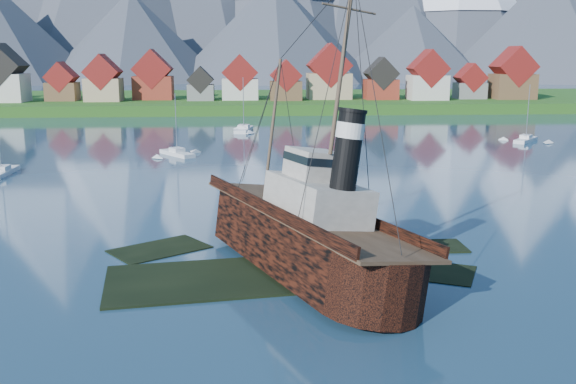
{
  "coord_description": "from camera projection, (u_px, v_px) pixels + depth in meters",
  "views": [
    {
      "loc": [
        -1.61,
        -48.67,
        16.78
      ],
      "look_at": [
        2.33,
        6.0,
        5.0
      ],
      "focal_mm": 40.0,
      "sensor_mm": 36.0,
      "label": 1
    }
  ],
  "objects": [
    {
      "name": "ground",
      "position": [
        264.0,
        269.0,
        51.1
      ],
      "size": [
        1400.0,
        1400.0,
        0.0
      ],
      "primitive_type": "plane",
      "color": "navy",
      "rests_on": "ground"
    },
    {
      "name": "shoal",
      "position": [
        285.0,
        264.0,
        53.39
      ],
      "size": [
        31.71,
        21.24,
        1.14
      ],
      "color": "black",
      "rests_on": "ground"
    },
    {
      "name": "shore_bank",
      "position": [
        246.0,
        105.0,
        216.87
      ],
      "size": [
        600.0,
        80.0,
        3.2
      ],
      "primitive_type": "cube",
      "color": "#164814",
      "rests_on": "ground"
    },
    {
      "name": "seawall",
      "position": [
        248.0,
        116.0,
        179.82
      ],
      "size": [
        600.0,
        2.5,
        2.0
      ],
      "primitive_type": "cube",
      "color": "#3F3D38",
      "rests_on": "ground"
    },
    {
      "name": "town",
      "position": [
        138.0,
        81.0,
        195.29
      ],
      "size": [
        250.96,
        16.69,
        17.3
      ],
      "color": "maroon",
      "rests_on": "ground"
    },
    {
      "name": "tugboat_wreck",
      "position": [
        298.0,
        228.0,
        51.92
      ],
      "size": [
        7.0,
        30.17,
        23.91
      ],
      "rotation": [
        0.0,
        0.13,
        0.38
      ],
      "color": "black",
      "rests_on": "ground"
    },
    {
      "name": "sailboat_a",
      "position": [
        1.0,
        173.0,
        91.12
      ],
      "size": [
        2.25,
        9.0,
        10.99
      ],
      "rotation": [
        0.0,
        0.0,
        0.0
      ],
      "color": "silver",
      "rests_on": "ground"
    },
    {
      "name": "sailboat_c",
      "position": [
        177.0,
        154.0,
        108.73
      ],
      "size": [
        6.61,
        8.15,
        10.92
      ],
      "rotation": [
        0.0,
        0.0,
        0.61
      ],
      "color": "silver",
      "rests_on": "ground"
    },
    {
      "name": "sailboat_d",
      "position": [
        526.0,
        140.0,
        125.78
      ],
      "size": [
        7.22,
        7.8,
        11.62
      ],
      "rotation": [
        0.0,
        0.0,
        -0.72
      ],
      "color": "silver",
      "rests_on": "ground"
    },
    {
      "name": "sailboat_e",
      "position": [
        244.0,
        130.0,
        142.79
      ],
      "size": [
        4.45,
        11.01,
        12.42
      ],
      "rotation": [
        0.0,
        0.0,
        -0.17
      ],
      "color": "silver",
      "rests_on": "ground"
    }
  ]
}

